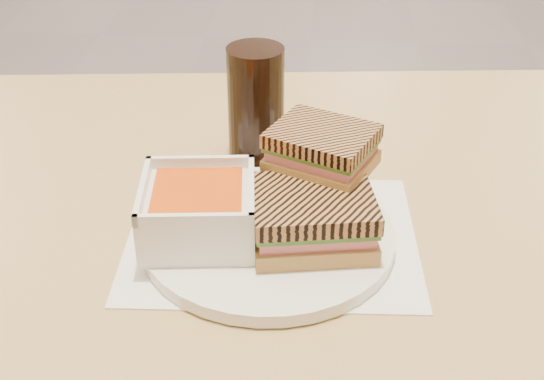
# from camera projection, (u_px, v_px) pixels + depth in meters

# --- Properties ---
(main_table) EXTENTS (1.26, 0.81, 0.75)m
(main_table) POSITION_uv_depth(u_px,v_px,m) (201.00, 254.00, 0.99)
(main_table) COLOR tan
(main_table) RESTS_ON ground
(tray_liner) EXTENTS (0.33, 0.27, 0.00)m
(tray_liner) POSITION_uv_depth(u_px,v_px,m) (272.00, 237.00, 0.83)
(tray_liner) COLOR white
(tray_liner) RESTS_ON main_table
(plate) EXTENTS (0.28, 0.28, 0.02)m
(plate) POSITION_uv_depth(u_px,v_px,m) (268.00, 236.00, 0.82)
(plate) COLOR white
(plate) RESTS_ON tray_liner
(soup_bowl) EXTENTS (0.13, 0.13, 0.06)m
(soup_bowl) POSITION_uv_depth(u_px,v_px,m) (199.00, 212.00, 0.79)
(soup_bowl) COLOR white
(soup_bowl) RESTS_ON plate
(panini_lower) EXTENTS (0.14, 0.13, 0.06)m
(panini_lower) POSITION_uv_depth(u_px,v_px,m) (312.00, 218.00, 0.78)
(panini_lower) COLOR tan
(panini_lower) RESTS_ON plate
(panini_upper) EXTENTS (0.14, 0.13, 0.05)m
(panini_upper) POSITION_uv_depth(u_px,v_px,m) (322.00, 149.00, 0.82)
(panini_upper) COLOR tan
(panini_upper) RESTS_ON panini_lower
(cola_glass) EXTENTS (0.07, 0.07, 0.16)m
(cola_glass) POSITION_uv_depth(u_px,v_px,m) (256.00, 106.00, 0.94)
(cola_glass) COLOR black
(cola_glass) RESTS_ON main_table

